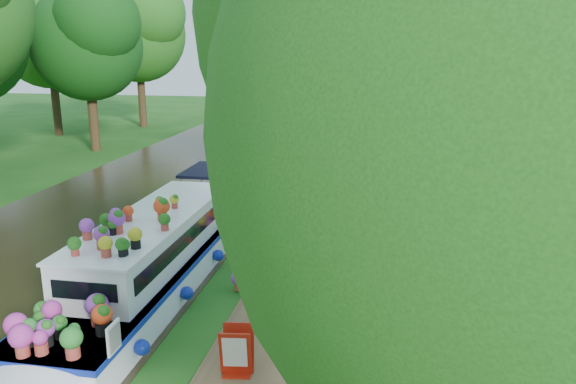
{
  "coord_description": "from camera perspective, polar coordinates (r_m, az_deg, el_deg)",
  "views": [
    {
      "loc": [
        3.49,
        -16.2,
        6.04
      ],
      "look_at": [
        0.28,
        1.58,
        1.3
      ],
      "focal_mm": 35.0,
      "sensor_mm": 36.0,
      "label": 1
    }
  ],
  "objects": [
    {
      "name": "verge_plant",
      "position": [
        21.13,
        -1.35,
        -1.33
      ],
      "size": [
        0.43,
        0.39,
        0.42
      ],
      "primitive_type": "imported",
      "rotation": [
        0.0,
        0.0,
        0.19
      ],
      "color": "#346E21",
      "rests_on": "ground"
    },
    {
      "name": "tree_near_overhang",
      "position": [
        19.28,
        11.56,
        16.08
      ],
      "size": [
        5.52,
        5.28,
        8.99
      ],
      "color": "#312010",
      "rests_on": "ground"
    },
    {
      "name": "canal_water",
      "position": [
        19.72,
        -19.18,
        -3.95
      ],
      "size": [
        10.0,
        100.0,
        0.02
      ],
      "primitive_type": "cube",
      "color": "black",
      "rests_on": "ground"
    },
    {
      "name": "sandwich_board",
      "position": [
        10.96,
        -5.23,
        -16.0
      ],
      "size": [
        0.62,
        0.54,
        0.94
      ],
      "rotation": [
        0.0,
        0.0,
        0.13
      ],
      "color": "#AD1C0C",
      "rests_on": "towpath"
    },
    {
      "name": "tree_far_h",
      "position": [
        41.87,
        -23.14,
        15.07
      ],
      "size": [
        7.82,
        7.48,
        10.49
      ],
      "color": "#312010",
      "rests_on": "ground"
    },
    {
      "name": "pedestrian_pink",
      "position": [
        32.71,
        5.97,
        5.69
      ],
      "size": [
        0.69,
        0.46,
        1.86
      ],
      "primitive_type": "imported",
      "rotation": [
        0.0,
        0.0,
        -0.03
      ],
      "color": "#D45772",
      "rests_on": "towpath"
    },
    {
      "name": "plant_boat",
      "position": [
        14.9,
        -13.23,
        -6.09
      ],
      "size": [
        2.29,
        13.52,
        2.3
      ],
      "color": "white",
      "rests_on": "canal_water"
    },
    {
      "name": "tree_far_c",
      "position": [
        34.74,
        -19.77,
        14.67
      ],
      "size": [
        7.13,
        6.82,
        9.59
      ],
      "color": "#312010",
      "rests_on": "ground"
    },
    {
      "name": "tree_near_mid",
      "position": [
        31.3,
        12.47,
        15.09
      ],
      "size": [
        6.9,
        6.6,
        9.4
      ],
      "color": "#312010",
      "rests_on": "ground"
    },
    {
      "name": "towpath",
      "position": [
        17.44,
        2.05,
        -5.53
      ],
      "size": [
        2.2,
        100.0,
        0.03
      ],
      "primitive_type": "cube",
      "color": "brown",
      "rests_on": "ground"
    },
    {
      "name": "tree_near_far",
      "position": [
        42.31,
        11.31,
        15.79
      ],
      "size": [
        7.59,
        7.26,
        10.3
      ],
      "color": "#312010",
      "rests_on": "ground"
    },
    {
      "name": "tree_far_d",
      "position": [
        44.37,
        -15.04,
        15.97
      ],
      "size": [
        8.05,
        7.7,
        10.85
      ],
      "color": "#312010",
      "rests_on": "ground"
    },
    {
      "name": "second_boat",
      "position": [
        33.04,
        -0.51,
        5.1
      ],
      "size": [
        2.84,
        7.02,
        1.31
      ],
      "rotation": [
        0.0,
        0.0,
        0.16
      ],
      "color": "black",
      "rests_on": "canal_water"
    },
    {
      "name": "pedestrian_dark",
      "position": [
        39.26,
        7.87,
        7.1
      ],
      "size": [
        1.05,
        0.92,
        1.82
      ],
      "primitive_type": "imported",
      "rotation": [
        0.0,
        0.0,
        0.29
      ],
      "color": "black",
      "rests_on": "towpath"
    },
    {
      "name": "ground",
      "position": [
        17.64,
        -1.83,
        -5.33
      ],
      "size": [
        100.0,
        100.0,
        0.0
      ],
      "primitive_type": "plane",
      "color": "#194E13",
      "rests_on": "ground"
    }
  ]
}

